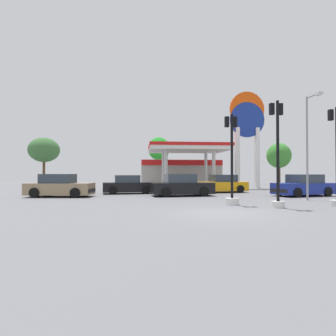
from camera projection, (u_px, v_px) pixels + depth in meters
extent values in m
plane|color=slate|center=(223.00, 213.00, 12.08)|extent=(90.00, 90.00, 0.00)
cube|color=#ADA89E|center=(179.00, 173.00, 35.70)|extent=(9.45, 5.89, 3.21)
cube|color=red|center=(183.00, 163.00, 32.74)|extent=(9.45, 0.12, 0.60)
cube|color=white|center=(187.00, 150.00, 29.40)|extent=(7.86, 6.24, 0.35)
cube|color=red|center=(187.00, 146.00, 29.41)|extent=(7.96, 6.34, 0.30)
cylinder|color=silver|center=(166.00, 170.00, 27.44)|extent=(0.32, 0.32, 3.91)
cylinder|color=silver|center=(214.00, 170.00, 27.88)|extent=(0.32, 0.32, 3.91)
cylinder|color=silver|center=(163.00, 170.00, 30.86)|extent=(0.32, 0.32, 3.91)
cylinder|color=silver|center=(206.00, 170.00, 31.30)|extent=(0.32, 0.32, 3.91)
cube|color=#4C4C51|center=(187.00, 184.00, 29.35)|extent=(0.90, 0.60, 1.10)
cube|color=white|center=(237.00, 158.00, 30.34)|extent=(0.40, 0.56, 6.53)
cube|color=white|center=(257.00, 158.00, 30.55)|extent=(0.40, 0.56, 6.53)
cylinder|color=navy|center=(247.00, 120.00, 30.51)|extent=(3.78, 0.22, 3.78)
cylinder|color=#EA4C0C|center=(247.00, 109.00, 30.54)|extent=(3.78, 0.22, 3.78)
cube|color=white|center=(247.00, 115.00, 30.58)|extent=(3.48, 0.08, 0.68)
cylinder|color=black|center=(211.00, 189.00, 23.32)|extent=(0.67, 0.31, 0.65)
cylinder|color=black|center=(203.00, 188.00, 25.02)|extent=(0.67, 0.31, 0.65)
cylinder|color=black|center=(240.00, 189.00, 23.93)|extent=(0.67, 0.31, 0.65)
cylinder|color=black|center=(231.00, 188.00, 25.63)|extent=(0.67, 0.31, 0.65)
cube|color=orange|center=(221.00, 186.00, 24.48)|extent=(4.46, 2.36, 0.77)
cube|color=#2D3842|center=(223.00, 178.00, 24.52)|extent=(2.23, 1.85, 0.65)
cube|color=black|center=(198.00, 188.00, 23.99)|extent=(0.36, 1.69, 0.24)
cylinder|color=black|center=(297.00, 193.00, 19.48)|extent=(0.70, 0.38, 0.67)
cylinder|color=black|center=(279.00, 191.00, 21.18)|extent=(0.70, 0.38, 0.67)
cylinder|color=black|center=(328.00, 192.00, 20.35)|extent=(0.70, 0.38, 0.67)
cylinder|color=black|center=(308.00, 190.00, 22.06)|extent=(0.70, 0.38, 0.67)
cube|color=navy|center=(303.00, 188.00, 20.77)|extent=(4.70, 2.80, 0.79)
cube|color=#2D3842|center=(305.00, 179.00, 20.83)|extent=(2.41, 2.07, 0.67)
cube|color=black|center=(279.00, 191.00, 20.08)|extent=(0.53, 1.73, 0.25)
cylinder|color=black|center=(84.00, 191.00, 20.98)|extent=(0.71, 0.31, 0.68)
cylinder|color=black|center=(75.00, 193.00, 19.15)|extent=(0.71, 0.31, 0.68)
cylinder|color=black|center=(47.00, 191.00, 21.04)|extent=(0.71, 0.31, 0.68)
cylinder|color=black|center=(34.00, 193.00, 19.20)|extent=(0.71, 0.31, 0.68)
cube|color=#8C7556|center=(60.00, 189.00, 20.10)|extent=(4.67, 2.37, 0.81)
cube|color=#2D3842|center=(58.00, 179.00, 20.11)|extent=(2.31, 1.90, 0.68)
cube|color=black|center=(91.00, 190.00, 20.05)|extent=(0.33, 1.79, 0.26)
cylinder|color=black|center=(196.00, 190.00, 22.06)|extent=(0.70, 0.31, 0.68)
cylinder|color=black|center=(204.00, 192.00, 20.27)|extent=(0.70, 0.31, 0.68)
cylinder|color=black|center=(161.00, 191.00, 21.48)|extent=(0.70, 0.31, 0.68)
cylinder|color=black|center=(166.00, 192.00, 19.69)|extent=(0.70, 0.31, 0.68)
cube|color=black|center=(182.00, 188.00, 20.88)|extent=(4.65, 2.38, 0.81)
cube|color=#2D3842|center=(180.00, 179.00, 20.86)|extent=(2.31, 1.90, 0.68)
cube|color=black|center=(210.00, 189.00, 21.34)|extent=(0.34, 1.78, 0.25)
cylinder|color=black|center=(143.00, 189.00, 24.31)|extent=(0.66, 0.30, 0.64)
cylinder|color=black|center=(146.00, 190.00, 22.65)|extent=(0.66, 0.30, 0.64)
cylinder|color=black|center=(113.00, 189.00, 23.75)|extent=(0.66, 0.30, 0.64)
cylinder|color=black|center=(113.00, 190.00, 22.08)|extent=(0.66, 0.30, 0.64)
cube|color=black|center=(129.00, 187.00, 23.20)|extent=(4.36, 2.26, 0.76)
cube|color=#2D3842|center=(127.00, 179.00, 23.18)|extent=(2.17, 1.79, 0.64)
cube|color=black|center=(154.00, 188.00, 23.65)|extent=(0.33, 1.66, 0.24)
cube|color=black|center=(331.00, 115.00, 14.77)|extent=(0.21, 0.20, 0.57)
sphere|color=red|center=(329.00, 112.00, 14.89)|extent=(0.15, 0.15, 0.15)
sphere|color=#D89E0C|center=(329.00, 115.00, 14.89)|extent=(0.15, 0.15, 0.15)
sphere|color=green|center=(329.00, 119.00, 14.89)|extent=(0.15, 0.15, 0.15)
cylinder|color=silver|center=(232.00, 201.00, 15.14)|extent=(0.72, 0.72, 0.35)
cylinder|color=black|center=(232.00, 156.00, 15.18)|extent=(0.14, 0.14, 4.49)
cube|color=black|center=(227.00, 122.00, 15.35)|extent=(0.21, 0.20, 0.57)
sphere|color=red|center=(226.00, 119.00, 15.47)|extent=(0.15, 0.15, 0.15)
sphere|color=#D89E0C|center=(226.00, 122.00, 15.47)|extent=(0.15, 0.15, 0.15)
sphere|color=green|center=(226.00, 126.00, 15.47)|extent=(0.15, 0.15, 0.15)
cube|color=black|center=(235.00, 122.00, 15.39)|extent=(0.21, 0.20, 0.57)
sphere|color=red|center=(234.00, 119.00, 15.51)|extent=(0.15, 0.15, 0.15)
sphere|color=#D89E0C|center=(234.00, 122.00, 15.51)|extent=(0.15, 0.15, 0.15)
sphere|color=green|center=(234.00, 126.00, 15.51)|extent=(0.15, 0.15, 0.15)
cylinder|color=silver|center=(278.00, 205.00, 13.83)|extent=(0.63, 0.63, 0.32)
cylinder|color=black|center=(278.00, 151.00, 13.87)|extent=(0.14, 0.14, 4.93)
cube|color=black|center=(272.00, 109.00, 14.04)|extent=(0.21, 0.20, 0.57)
sphere|color=red|center=(271.00, 106.00, 14.17)|extent=(0.15, 0.15, 0.15)
sphere|color=#D89E0C|center=(271.00, 110.00, 14.16)|extent=(0.15, 0.15, 0.15)
sphere|color=green|center=(271.00, 113.00, 14.16)|extent=(0.15, 0.15, 0.15)
cube|color=black|center=(280.00, 109.00, 14.08)|extent=(0.21, 0.20, 0.57)
sphere|color=red|center=(279.00, 106.00, 14.21)|extent=(0.15, 0.15, 0.15)
sphere|color=#D89E0C|center=(279.00, 110.00, 14.20)|extent=(0.15, 0.15, 0.15)
sphere|color=green|center=(279.00, 113.00, 14.20)|extent=(0.15, 0.15, 0.15)
cylinder|color=brown|center=(44.00, 173.00, 37.36)|extent=(0.33, 0.33, 3.21)
ellipsoid|color=#3B6A37|center=(44.00, 150.00, 37.41)|extent=(3.97, 3.97, 3.22)
cylinder|color=brown|center=(159.00, 171.00, 40.95)|extent=(0.32, 0.32, 3.99)
ellipsoid|color=#268F28|center=(159.00, 149.00, 41.00)|extent=(3.09, 3.09, 3.31)
cylinder|color=brown|center=(279.00, 174.00, 41.12)|extent=(0.40, 0.40, 2.89)
ellipsoid|color=#3A8131|center=(279.00, 155.00, 41.16)|extent=(3.44, 3.44, 3.61)
cylinder|color=gray|center=(307.00, 148.00, 17.62)|extent=(0.12, 0.12, 6.44)
cylinder|color=gray|center=(313.00, 96.00, 17.07)|extent=(0.09, 1.20, 0.09)
cube|color=beige|center=(319.00, 94.00, 16.47)|extent=(0.24, 0.44, 0.16)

